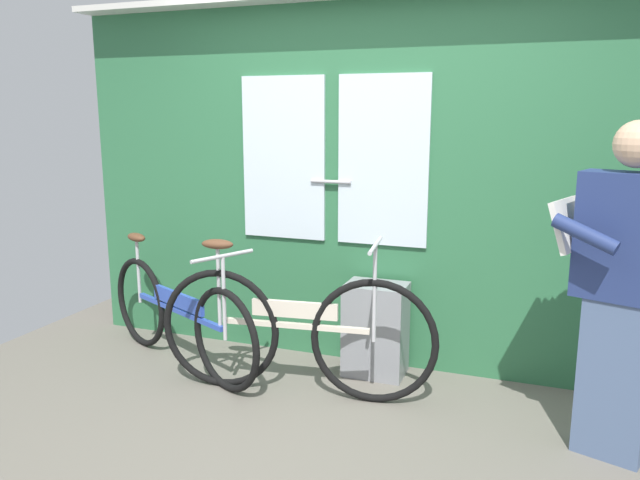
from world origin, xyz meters
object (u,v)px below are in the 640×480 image
passenger_reading_newspaper (622,286)px  bicycle_near_door (294,331)px  trash_bin_by_wall (376,329)px  bicycle_leaning_behind (178,315)px

passenger_reading_newspaper → bicycle_near_door: bearing=16.4°
passenger_reading_newspaper → trash_bin_by_wall: size_ratio=2.72×
bicycle_leaning_behind → trash_bin_by_wall: bearing=40.0°
bicycle_near_door → bicycle_leaning_behind: bicycle_near_door is taller
bicycle_near_door → trash_bin_by_wall: (0.38, 0.47, -0.10)m
bicycle_near_door → passenger_reading_newspaper: (1.75, -0.08, 0.48)m
bicycle_near_door → passenger_reading_newspaper: 1.81m
trash_bin_by_wall → bicycle_leaning_behind: bearing=-165.6°
passenger_reading_newspaper → trash_bin_by_wall: bearing=-2.9°
bicycle_near_door → bicycle_leaning_behind: (-0.90, 0.14, -0.05)m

